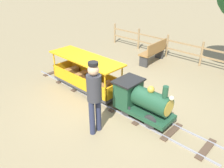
# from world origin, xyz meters

# --- Properties ---
(ground_plane) EXTENTS (60.00, 60.00, 0.00)m
(ground_plane) POSITION_xyz_m (0.00, 0.00, 0.00)
(ground_plane) COLOR #8C7A56
(track) EXTENTS (0.72, 6.05, 0.04)m
(track) POSITION_xyz_m (0.00, -0.21, 0.02)
(track) COLOR gray
(track) RESTS_ON ground_plane
(locomotive) EXTENTS (0.68, 1.45, 0.99)m
(locomotive) POSITION_xyz_m (0.00, 0.82, 0.48)
(locomotive) COLOR #1E472D
(locomotive) RESTS_ON ground_plane
(passenger_car) EXTENTS (0.78, 2.35, 0.97)m
(passenger_car) POSITION_xyz_m (0.00, -1.11, 0.42)
(passenger_car) COLOR #3F3F3F
(passenger_car) RESTS_ON ground_plane
(conductor_person) EXTENTS (0.30, 0.30, 1.62)m
(conductor_person) POSITION_xyz_m (1.10, 0.45, 0.96)
(conductor_person) COLOR #282D47
(conductor_person) RESTS_ON ground_plane
(park_bench) EXTENTS (1.32, 0.47, 0.82)m
(park_bench) POSITION_xyz_m (-3.13, -0.93, 0.42)
(park_bench) COLOR olive
(park_bench) RESTS_ON ground_plane
(fence_section) EXTENTS (0.08, 7.13, 0.90)m
(fence_section) POSITION_xyz_m (-4.05, -0.21, 0.48)
(fence_section) COLOR #93754C
(fence_section) RESTS_ON ground_plane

